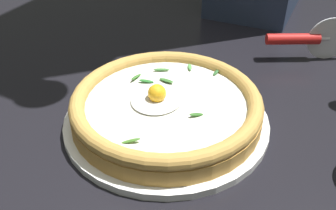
# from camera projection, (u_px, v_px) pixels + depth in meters

# --- Properties ---
(ground_plane) EXTENTS (2.40, 2.40, 0.03)m
(ground_plane) POSITION_uv_depth(u_px,v_px,m) (156.00, 126.00, 0.62)
(ground_plane) COLOR black
(ground_plane) RESTS_ON ground
(pizza_plate) EXTENTS (0.32, 0.32, 0.01)m
(pizza_plate) POSITION_uv_depth(u_px,v_px,m) (168.00, 118.00, 0.60)
(pizza_plate) COLOR white
(pizza_plate) RESTS_ON ground
(pizza) EXTENTS (0.30, 0.30, 0.06)m
(pizza) POSITION_uv_depth(u_px,v_px,m) (168.00, 104.00, 0.58)
(pizza) COLOR #C48D3E
(pizza) RESTS_ON pizza_plate
(pizza_cutter) EXTENTS (0.11, 0.15, 0.09)m
(pizza_cutter) POSITION_uv_depth(u_px,v_px,m) (305.00, 39.00, 0.75)
(pizza_cutter) COLOR silver
(pizza_cutter) RESTS_ON ground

